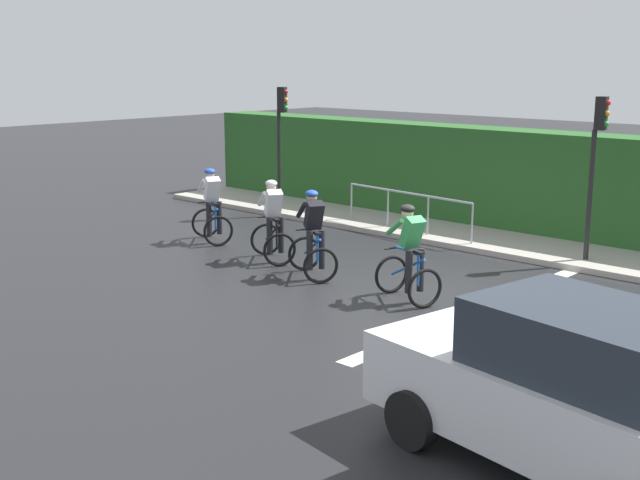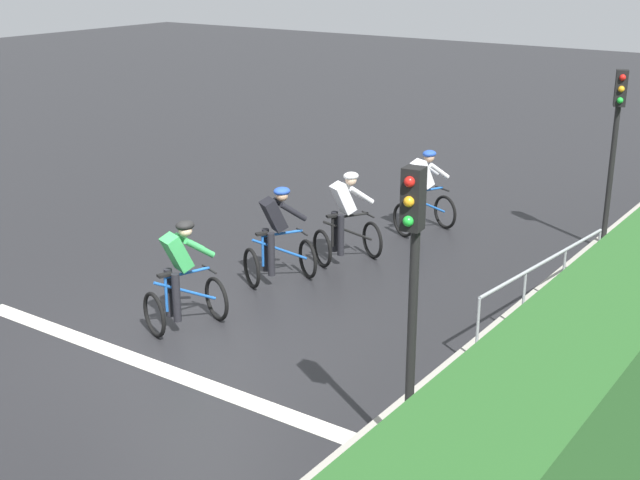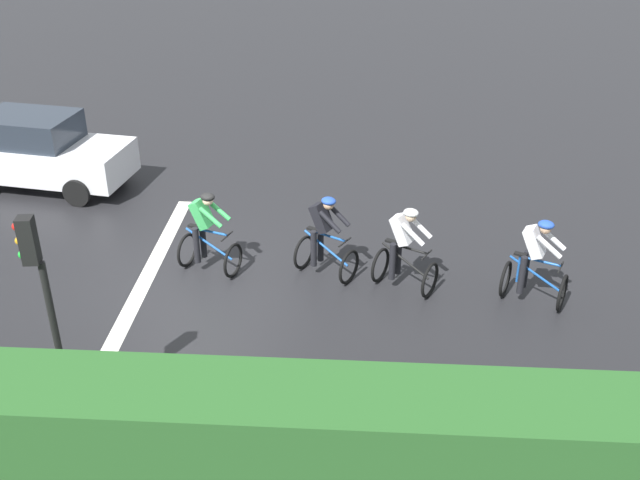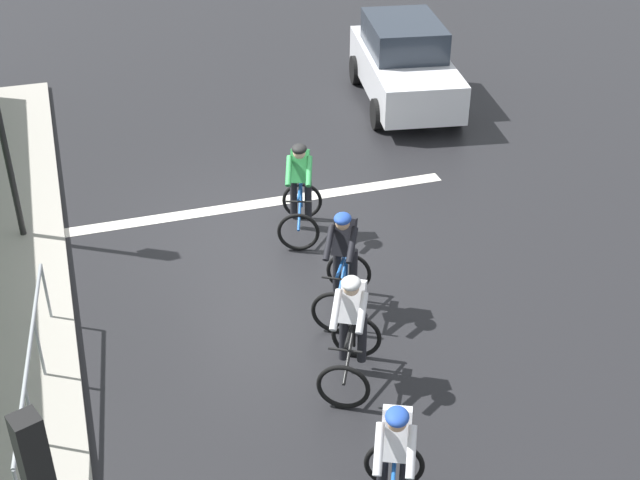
{
  "view_description": "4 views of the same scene",
  "coord_description": "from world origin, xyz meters",
  "px_view_note": "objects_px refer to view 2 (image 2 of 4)",
  "views": [
    {
      "loc": [
        -11.4,
        -7.77,
        4.05
      ],
      "look_at": [
        -0.76,
        2.03,
        0.84
      ],
      "focal_mm": 45.99,
      "sensor_mm": 36.0,
      "label": 1
    },
    {
      "loc": [
        7.83,
        -8.2,
        5.37
      ],
      "look_at": [
        0.68,
        2.05,
        1.1
      ],
      "focal_mm": 48.27,
      "sensor_mm": 36.0,
      "label": 2
    },
    {
      "loc": [
        11.93,
        3.16,
        7.52
      ],
      "look_at": [
        -0.01,
        2.41,
        1.0
      ],
      "focal_mm": 42.21,
      "sensor_mm": 36.0,
      "label": 3
    },
    {
      "loc": [
        2.85,
        12.07,
        7.53
      ],
      "look_at": [
        -0.39,
        1.64,
        0.71
      ],
      "focal_mm": 48.53,
      "sensor_mm": 36.0,
      "label": 4
    }
  ],
  "objects_px": {
    "traffic_light_far_junction": "(616,132)",
    "cyclist_fourth": "(182,278)",
    "cyclist_second": "(346,220)",
    "pedestrian_railing_kerbside": "(545,273)",
    "cyclist_lead": "(424,194)",
    "cyclist_mid": "(277,238)",
    "traffic_light_near_crossing": "(412,273)"
  },
  "relations": [
    {
      "from": "traffic_light_far_junction",
      "to": "cyclist_fourth",
      "type": "bearing_deg",
      "value": -119.32
    },
    {
      "from": "cyclist_second",
      "to": "pedestrian_railing_kerbside",
      "type": "height_order",
      "value": "cyclist_second"
    },
    {
      "from": "cyclist_lead",
      "to": "cyclist_mid",
      "type": "distance_m",
      "value": 3.84
    },
    {
      "from": "cyclist_second",
      "to": "cyclist_fourth",
      "type": "relative_size",
      "value": 1.0
    },
    {
      "from": "cyclist_lead",
      "to": "pedestrian_railing_kerbside",
      "type": "bearing_deg",
      "value": -38.37
    },
    {
      "from": "traffic_light_near_crossing",
      "to": "pedestrian_railing_kerbside",
      "type": "distance_m",
      "value": 4.63
    },
    {
      "from": "cyclist_fourth",
      "to": "traffic_light_near_crossing",
      "type": "bearing_deg",
      "value": -14.94
    },
    {
      "from": "cyclist_mid",
      "to": "cyclist_lead",
      "type": "bearing_deg",
      "value": 79.33
    },
    {
      "from": "cyclist_lead",
      "to": "cyclist_second",
      "type": "distance_m",
      "value": 2.32
    },
    {
      "from": "traffic_light_near_crossing",
      "to": "traffic_light_far_junction",
      "type": "xyz_separation_m",
      "value": [
        -0.44,
        8.26,
        0.0
      ]
    },
    {
      "from": "cyclist_lead",
      "to": "traffic_light_near_crossing",
      "type": "distance_m",
      "value": 8.21
    },
    {
      "from": "cyclist_mid",
      "to": "cyclist_fourth",
      "type": "relative_size",
      "value": 1.0
    },
    {
      "from": "cyclist_fourth",
      "to": "pedestrian_railing_kerbside",
      "type": "xyz_separation_m",
      "value": [
        4.27,
        3.22,
        0.0
      ]
    },
    {
      "from": "traffic_light_near_crossing",
      "to": "cyclist_mid",
      "type": "bearing_deg",
      "value": 142.05
    },
    {
      "from": "cyclist_lead",
      "to": "pedestrian_railing_kerbside",
      "type": "xyz_separation_m",
      "value": [
        3.54,
        -2.8,
        0.0
      ]
    },
    {
      "from": "cyclist_fourth",
      "to": "cyclist_second",
      "type": "bearing_deg",
      "value": 83.74
    },
    {
      "from": "cyclist_lead",
      "to": "traffic_light_near_crossing",
      "type": "bearing_deg",
      "value": -62.89
    },
    {
      "from": "cyclist_lead",
      "to": "cyclist_fourth",
      "type": "xyz_separation_m",
      "value": [
        -0.73,
        -6.02,
        0.0
      ]
    },
    {
      "from": "cyclist_mid",
      "to": "cyclist_fourth",
      "type": "distance_m",
      "value": 2.25
    },
    {
      "from": "traffic_light_far_junction",
      "to": "pedestrian_railing_kerbside",
      "type": "bearing_deg",
      "value": -85.66
    },
    {
      "from": "cyclist_second",
      "to": "cyclist_fourth",
      "type": "height_order",
      "value": "same"
    },
    {
      "from": "cyclist_mid",
      "to": "traffic_light_far_junction",
      "type": "xyz_separation_m",
      "value": [
        3.96,
        4.83,
        1.43
      ]
    },
    {
      "from": "cyclist_second",
      "to": "cyclist_fourth",
      "type": "bearing_deg",
      "value": -96.26
    },
    {
      "from": "traffic_light_far_junction",
      "to": "traffic_light_near_crossing",
      "type": "bearing_deg",
      "value": -86.95
    },
    {
      "from": "cyclist_second",
      "to": "traffic_light_near_crossing",
      "type": "xyz_separation_m",
      "value": [
        4.01,
        -4.91,
        1.43
      ]
    },
    {
      "from": "cyclist_lead",
      "to": "traffic_light_near_crossing",
      "type": "height_order",
      "value": "traffic_light_near_crossing"
    },
    {
      "from": "cyclist_second",
      "to": "traffic_light_near_crossing",
      "type": "relative_size",
      "value": 0.5
    },
    {
      "from": "cyclist_mid",
      "to": "pedestrian_railing_kerbside",
      "type": "xyz_separation_m",
      "value": [
        4.25,
        0.97,
        0.0
      ]
    },
    {
      "from": "cyclist_mid",
      "to": "cyclist_fourth",
      "type": "bearing_deg",
      "value": -90.52
    },
    {
      "from": "traffic_light_far_junction",
      "to": "cyclist_second",
      "type": "bearing_deg",
      "value": -136.78
    },
    {
      "from": "cyclist_second",
      "to": "traffic_light_near_crossing",
      "type": "bearing_deg",
      "value": -50.76
    },
    {
      "from": "cyclist_second",
      "to": "traffic_light_near_crossing",
      "type": "distance_m",
      "value": 6.49
    }
  ]
}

